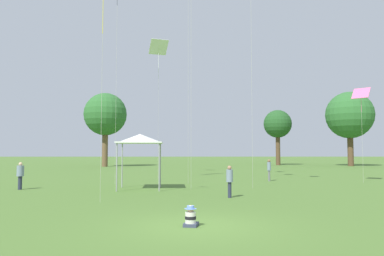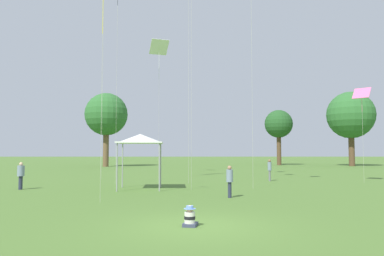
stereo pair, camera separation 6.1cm
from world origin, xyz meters
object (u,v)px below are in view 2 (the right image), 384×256
seated_toddler (190,218)px  person_standing_2 (21,174)px  distant_tree_2 (351,115)px  distant_tree_0 (106,115)px  kite_6 (362,94)px  kite_7 (159,49)px  canopy_tent (140,139)px  person_standing_3 (270,168)px  person_standing_0 (230,179)px  distant_tree_1 (279,125)px

seated_toddler → person_standing_2: (-9.77, 10.77, 0.66)m
distant_tree_2 → distant_tree_0: bearing=-177.8°
person_standing_2 → kite_6: kite_6 is taller
person_standing_2 → kite_7: bearing=-49.5°
person_standing_2 → canopy_tent: (6.89, 0.11, 2.00)m
person_standing_3 → seated_toddler: bearing=87.9°
person_standing_3 → kite_6: bearing=-178.4°
person_standing_0 → distant_tree_2: (22.63, 38.21, 6.76)m
seated_toddler → person_standing_0: bearing=86.8°
seated_toddler → kite_6: 20.27m
kite_7 → person_standing_2: bearing=72.9°
person_standing_3 → distant_tree_2: distant_tree_2 is taller
kite_6 → person_standing_0: bearing=-56.6°
kite_7 → distant_tree_1: bearing=-91.9°
person_standing_2 → distant_tree_2: bearing=-50.5°
canopy_tent → kite_6: bearing=15.4°
kite_7 → distant_tree_0: kite_7 is taller
canopy_tent → distant_tree_2: 44.06m
person_standing_2 → distant_tree_1: size_ratio=0.18×
seated_toddler → person_standing_0: person_standing_0 is taller
person_standing_0 → distant_tree_1: distant_tree_1 is taller
distant_tree_0 → kite_7: bearing=-68.9°
person_standing_2 → person_standing_3: 16.90m
kite_6 → kite_7: bearing=-108.0°
person_standing_3 → distant_tree_0: size_ratio=0.15×
person_standing_2 → kite_6: bearing=-84.5°
seated_toddler → distant_tree_2: bearing=74.0°
kite_7 → distant_tree_0: (-9.71, 25.21, -2.79)m
person_standing_0 → person_standing_2: (-11.70, 3.94, 0.02)m
kite_7 → person_standing_0: bearing=137.4°
person_standing_3 → distant_tree_1: size_ratio=0.18×
canopy_tent → distant_tree_0: bearing=105.7°
person_standing_0 → kite_7: kite_7 is taller
kite_7 → person_standing_3: bearing=-163.8°
kite_7 → distant_tree_1: kite_7 is taller
person_standing_0 → distant_tree_2: bearing=-154.1°
person_standing_3 → kite_7: kite_7 is taller
person_standing_3 → person_standing_2: bearing=38.5°
kite_6 → distant_tree_2: size_ratio=0.60×
person_standing_3 → distant_tree_0: 33.01m
person_standing_2 → distant_tree_1: 46.00m
person_standing_0 → distant_tree_0: (-14.03, 36.78, 6.67)m
seated_toddler → kite_7: size_ratio=0.06×
kite_7 → distant_tree_2: (26.95, 26.64, -2.70)m
person_standing_3 → distant_tree_0: distant_tree_0 is taller
person_standing_2 → person_standing_3: (15.78, 6.04, 0.05)m
distant_tree_0 → distant_tree_2: bearing=2.2°
person_standing_2 → distant_tree_1: distant_tree_1 is taller
seated_toddler → person_standing_2: size_ratio=0.39×
person_standing_2 → distant_tree_0: bearing=-1.4°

